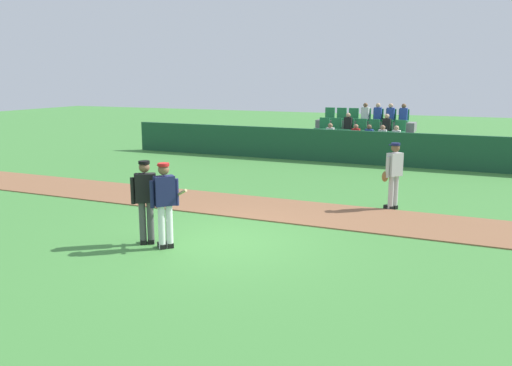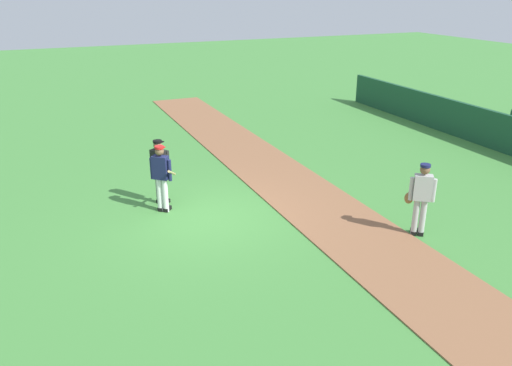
# 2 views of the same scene
# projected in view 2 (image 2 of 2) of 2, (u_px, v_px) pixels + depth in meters

# --- Properties ---
(ground_plane) EXTENTS (80.00, 80.00, 0.00)m
(ground_plane) POSITION_uv_depth(u_px,v_px,m) (206.00, 218.00, 12.87)
(ground_plane) COLOR #42843A
(infield_dirt_path) EXTENTS (28.00, 2.30, 0.03)m
(infield_dirt_path) POSITION_uv_depth(u_px,v_px,m) (309.00, 199.00, 13.95)
(infield_dirt_path) COLOR brown
(infield_dirt_path) RESTS_ON ground
(batter_navy_jersey) EXTENTS (0.75, 0.68, 1.76)m
(batter_navy_jersey) POSITION_uv_depth(u_px,v_px,m) (162.00, 176.00, 12.90)
(batter_navy_jersey) COLOR white
(batter_navy_jersey) RESTS_ON ground
(umpire_home_plate) EXTENTS (0.53, 0.47, 1.76)m
(umpire_home_plate) POSITION_uv_depth(u_px,v_px,m) (160.00, 168.00, 13.36)
(umpire_home_plate) COLOR #4C4C4C
(umpire_home_plate) RESTS_ON ground
(runner_grey_jersey) EXTENTS (0.51, 0.56, 1.76)m
(runner_grey_jersey) POSITION_uv_depth(u_px,v_px,m) (421.00, 197.00, 11.65)
(runner_grey_jersey) COLOR #B2B2B2
(runner_grey_jersey) RESTS_ON ground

